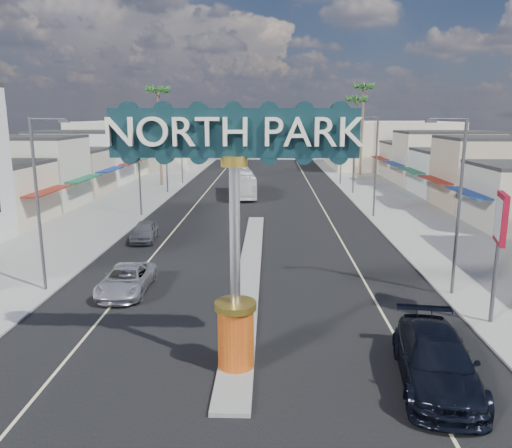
# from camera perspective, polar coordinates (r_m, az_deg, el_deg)

# --- Properties ---
(ground) EXTENTS (160.00, 160.00, 0.00)m
(ground) POSITION_cam_1_polar(r_m,az_deg,el_deg) (45.55, 0.07, 0.83)
(ground) COLOR gray
(ground) RESTS_ON ground
(road) EXTENTS (20.00, 120.00, 0.01)m
(road) POSITION_cam_1_polar(r_m,az_deg,el_deg) (45.55, 0.07, 0.84)
(road) COLOR black
(road) RESTS_ON ground
(median_island) EXTENTS (1.30, 30.00, 0.16)m
(median_island) POSITION_cam_1_polar(r_m,az_deg,el_deg) (30.03, -0.75, -5.12)
(median_island) COLOR gray
(median_island) RESTS_ON ground
(sidewalk_left) EXTENTS (8.00, 120.00, 0.12)m
(sidewalk_left) POSITION_cam_1_polar(r_m,az_deg,el_deg) (47.99, -16.89, 0.96)
(sidewalk_left) COLOR gray
(sidewalk_left) RESTS_ON ground
(sidewalk_right) EXTENTS (8.00, 120.00, 0.12)m
(sidewalk_right) POSITION_cam_1_polar(r_m,az_deg,el_deg) (47.29, 17.29, 0.77)
(sidewalk_right) COLOR gray
(sidewalk_right) RESTS_ON ground
(storefront_row_left) EXTENTS (12.00, 42.00, 6.00)m
(storefront_row_left) POSITION_cam_1_polar(r_m,az_deg,el_deg) (63.18, -22.03, 5.92)
(storefront_row_left) COLOR beige
(storefront_row_left) RESTS_ON ground
(storefront_row_right) EXTENTS (12.00, 42.00, 6.00)m
(storefront_row_right) POSITION_cam_1_polar(r_m,az_deg,el_deg) (62.27, 23.21, 5.74)
(storefront_row_right) COLOR #B7B29E
(storefront_row_right) RESTS_ON ground
(backdrop_far_left) EXTENTS (20.00, 20.00, 8.00)m
(backdrop_far_left) POSITION_cam_1_polar(r_m,az_deg,el_deg) (92.71, -13.04, 8.88)
(backdrop_far_left) COLOR #B7B29E
(backdrop_far_left) RESTS_ON ground
(backdrop_far_right) EXTENTS (20.00, 20.00, 8.00)m
(backdrop_far_right) POSITION_cam_1_polar(r_m,az_deg,el_deg) (92.14, 14.83, 8.77)
(backdrop_far_right) COLOR beige
(backdrop_far_right) RESTS_ON ground
(gateway_sign) EXTENTS (8.20, 1.50, 9.15)m
(gateway_sign) POSITION_cam_1_polar(r_m,az_deg,el_deg) (16.94, -2.46, 1.58)
(gateway_sign) COLOR red
(gateway_sign) RESTS_ON median_island
(traffic_signal_left) EXTENTS (5.09, 0.45, 6.00)m
(traffic_signal_left) POSITION_cam_1_polar(r_m,az_deg,el_deg) (59.72, -8.48, 7.59)
(traffic_signal_left) COLOR #47474C
(traffic_signal_left) RESTS_ON ground
(traffic_signal_right) EXTENTS (5.09, 0.45, 6.00)m
(traffic_signal_right) POSITION_cam_1_polar(r_m,az_deg,el_deg) (59.35, 9.42, 7.53)
(traffic_signal_right) COLOR #47474C
(traffic_signal_right) RESTS_ON ground
(streetlight_l_near) EXTENTS (2.03, 0.22, 9.00)m
(streetlight_l_near) POSITION_cam_1_polar(r_m,az_deg,el_deg) (27.52, -23.44, 2.92)
(streetlight_l_near) COLOR #47474C
(streetlight_l_near) RESTS_ON ground
(streetlight_l_mid) EXTENTS (2.03, 0.22, 9.00)m
(streetlight_l_mid) POSITION_cam_1_polar(r_m,az_deg,el_deg) (46.28, -13.05, 7.04)
(streetlight_l_mid) COLOR #47474C
(streetlight_l_mid) RESTS_ON ground
(streetlight_l_far) EXTENTS (2.03, 0.22, 9.00)m
(streetlight_l_far) POSITION_cam_1_polar(r_m,az_deg,el_deg) (67.74, -8.38, 8.81)
(streetlight_l_far) COLOR #47474C
(streetlight_l_far) RESTS_ON ground
(streetlight_r_near) EXTENTS (2.03, 0.22, 9.00)m
(streetlight_r_near) POSITION_cam_1_polar(r_m,az_deg,el_deg) (26.60, 21.94, 2.75)
(streetlight_r_near) COLOR #47474C
(streetlight_r_near) RESTS_ON ground
(streetlight_r_mid) EXTENTS (2.03, 0.22, 9.00)m
(streetlight_r_mid) POSITION_cam_1_polar(r_m,az_deg,el_deg) (45.74, 13.35, 6.97)
(streetlight_r_mid) COLOR #47474C
(streetlight_r_mid) RESTS_ON ground
(streetlight_r_far) EXTENTS (2.03, 0.22, 9.00)m
(streetlight_r_far) POSITION_cam_1_polar(r_m,az_deg,el_deg) (67.38, 9.60, 8.75)
(streetlight_r_far) COLOR #47474C
(streetlight_r_far) RESTS_ON ground
(palm_left_far) EXTENTS (2.60, 2.60, 13.10)m
(palm_left_far) POSITION_cam_1_polar(r_m,az_deg,el_deg) (66.20, -11.12, 14.21)
(palm_left_far) COLOR brown
(palm_left_far) RESTS_ON ground
(palm_right_mid) EXTENTS (2.60, 2.60, 12.10)m
(palm_right_mid) POSITION_cam_1_polar(r_m,az_deg,el_deg) (71.61, 11.41, 13.32)
(palm_right_mid) COLOR brown
(palm_right_mid) RESTS_ON ground
(palm_right_far) EXTENTS (2.60, 2.60, 14.10)m
(palm_right_far) POSITION_cam_1_polar(r_m,az_deg,el_deg) (77.92, 12.20, 14.50)
(palm_right_far) COLOR brown
(palm_right_far) RESTS_ON ground
(suv_left) EXTENTS (2.32, 5.01, 1.39)m
(suv_left) POSITION_cam_1_polar(r_m,az_deg,el_deg) (26.98, -14.60, -6.20)
(suv_left) COLOR silver
(suv_left) RESTS_ON ground
(suv_right) EXTENTS (3.31, 6.43, 1.78)m
(suv_right) POSITION_cam_1_polar(r_m,az_deg,el_deg) (18.70, 19.91, -14.44)
(suv_right) COLOR black
(suv_right) RESTS_ON ground
(car_parked_left) EXTENTS (1.97, 4.31, 1.43)m
(car_parked_left) POSITION_cam_1_polar(r_m,az_deg,el_deg) (37.65, -12.60, -0.81)
(car_parked_left) COLOR slate
(car_parked_left) RESTS_ON ground
(city_bus) EXTENTS (3.70, 10.81, 2.95)m
(city_bus) POSITION_cam_1_polar(r_m,az_deg,el_deg) (57.23, -1.61, 4.69)
(city_bus) COLOR white
(city_bus) RESTS_ON ground
(bank_pylon_sign) EXTENTS (0.69, 1.80, 5.76)m
(bank_pylon_sign) POSITION_cam_1_polar(r_m,az_deg,el_deg) (23.62, 26.14, -0.20)
(bank_pylon_sign) COLOR #47474C
(bank_pylon_sign) RESTS_ON sidewalk_right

